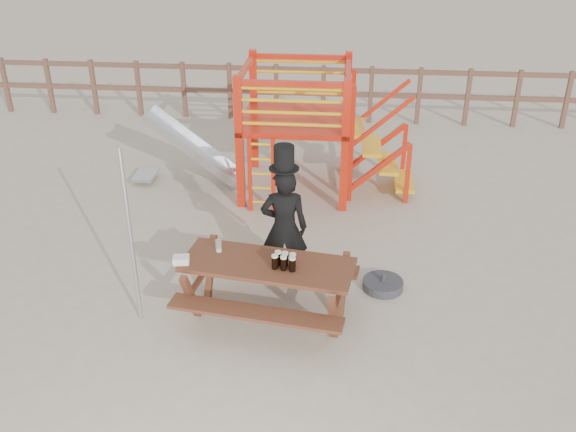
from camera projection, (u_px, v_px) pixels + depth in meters
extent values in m
plane|color=#BBA891|center=(255.00, 312.00, 7.69)|extent=(60.00, 60.00, 0.00)
cube|color=brown|center=(300.00, 69.00, 13.36)|extent=(15.00, 0.06, 0.10)
cube|color=brown|center=(300.00, 93.00, 13.59)|extent=(15.00, 0.06, 0.10)
cube|color=brown|center=(6.00, 85.00, 14.12)|extent=(0.09, 0.09, 1.20)
cube|color=brown|center=(50.00, 86.00, 14.04)|extent=(0.09, 0.09, 1.20)
cube|color=brown|center=(94.00, 87.00, 13.96)|extent=(0.09, 0.09, 1.20)
cube|color=brown|center=(139.00, 89.00, 13.88)|extent=(0.09, 0.09, 1.20)
cube|color=brown|center=(184.00, 90.00, 13.79)|extent=(0.09, 0.09, 1.20)
cube|color=brown|center=(230.00, 91.00, 13.71)|extent=(0.09, 0.09, 1.20)
cube|color=brown|center=(276.00, 92.00, 13.63)|extent=(0.09, 0.09, 1.20)
cube|color=brown|center=(323.00, 94.00, 13.55)|extent=(0.09, 0.09, 1.20)
cube|color=brown|center=(371.00, 95.00, 13.47)|extent=(0.09, 0.09, 1.20)
cube|color=brown|center=(419.00, 96.00, 13.38)|extent=(0.09, 0.09, 1.20)
cube|color=brown|center=(468.00, 97.00, 13.30)|extent=(0.09, 0.09, 1.20)
cube|color=brown|center=(517.00, 99.00, 13.22)|extent=(0.09, 0.09, 1.20)
cube|color=brown|center=(567.00, 100.00, 13.14)|extent=(0.09, 0.09, 1.20)
cube|color=red|center=(239.00, 144.00, 9.72)|extent=(0.12, 0.12, 2.10)
cube|color=red|center=(345.00, 147.00, 9.59)|extent=(0.12, 0.12, 2.10)
cube|color=red|center=(254.00, 110.00, 11.14)|extent=(0.12, 0.12, 2.10)
cube|color=red|center=(346.00, 113.00, 11.00)|extent=(0.12, 0.12, 2.10)
cube|color=red|center=(296.00, 119.00, 10.29)|extent=(1.72, 1.72, 0.08)
cube|color=red|center=(292.00, 84.00, 9.22)|extent=(1.60, 0.08, 0.08)
cube|color=red|center=(300.00, 57.00, 10.63)|extent=(1.60, 0.08, 0.08)
cube|color=red|center=(245.00, 68.00, 9.99)|extent=(0.08, 1.60, 0.08)
cube|color=red|center=(348.00, 70.00, 9.86)|extent=(0.08, 1.60, 0.08)
cylinder|color=yellow|center=(292.00, 125.00, 9.51)|extent=(1.50, 0.05, 0.05)
cylinder|color=yellow|center=(300.00, 93.00, 10.92)|extent=(1.50, 0.05, 0.05)
cylinder|color=yellow|center=(292.00, 113.00, 9.42)|extent=(1.50, 0.05, 0.05)
cylinder|color=yellow|center=(300.00, 83.00, 10.83)|extent=(1.50, 0.05, 0.05)
cylinder|color=yellow|center=(292.00, 101.00, 9.34)|extent=(1.50, 0.05, 0.05)
cylinder|color=yellow|center=(300.00, 72.00, 10.75)|extent=(1.50, 0.05, 0.05)
cylinder|color=yellow|center=(292.00, 89.00, 9.26)|extent=(1.50, 0.05, 0.05)
cylinder|color=yellow|center=(300.00, 62.00, 10.67)|extent=(1.50, 0.05, 0.05)
cube|color=red|center=(250.00, 175.00, 9.79)|extent=(0.06, 0.06, 1.20)
cube|color=red|center=(273.00, 176.00, 9.76)|extent=(0.06, 0.06, 1.20)
cylinder|color=yellow|center=(262.00, 202.00, 9.98)|extent=(0.36, 0.04, 0.04)
cylinder|color=yellow|center=(262.00, 188.00, 9.87)|extent=(0.36, 0.04, 0.04)
cylinder|color=yellow|center=(262.00, 174.00, 9.76)|extent=(0.36, 0.04, 0.04)
cylinder|color=yellow|center=(261.00, 159.00, 9.65)|extent=(0.36, 0.04, 0.04)
cylinder|color=yellow|center=(261.00, 144.00, 9.54)|extent=(0.36, 0.04, 0.04)
cube|color=yellow|center=(355.00, 128.00, 10.27)|extent=(0.30, 0.90, 0.06)
cube|color=yellow|center=(372.00, 146.00, 10.39)|extent=(0.30, 0.90, 0.06)
cube|color=yellow|center=(388.00, 163.00, 10.50)|extent=(0.30, 0.90, 0.06)
cube|color=yellow|center=(403.00, 181.00, 10.62)|extent=(0.30, 0.90, 0.06)
cube|color=red|center=(379.00, 167.00, 10.07)|extent=(0.95, 0.08, 0.86)
cube|color=red|center=(377.00, 146.00, 10.86)|extent=(0.95, 0.08, 0.86)
cube|color=silver|center=(195.00, 149.00, 10.70)|extent=(1.53, 0.55, 1.21)
cube|color=silver|center=(191.00, 152.00, 10.45)|extent=(1.58, 0.04, 1.28)
cube|color=silver|center=(198.00, 141.00, 10.92)|extent=(1.58, 0.04, 1.28)
cube|color=silver|center=(145.00, 175.00, 11.02)|extent=(0.35, 0.55, 0.05)
cube|color=brown|center=(268.00, 265.00, 7.26)|extent=(2.03, 1.02, 0.05)
cube|color=brown|center=(255.00, 313.00, 6.93)|extent=(1.96, 0.56, 0.04)
cube|color=brown|center=(280.00, 262.00, 7.85)|extent=(1.96, 0.56, 0.04)
cube|color=brown|center=(201.00, 283.00, 7.61)|extent=(0.25, 1.16, 0.70)
cube|color=brown|center=(338.00, 302.00, 7.26)|extent=(0.25, 1.16, 0.70)
imported|color=black|center=(284.00, 228.00, 7.88)|extent=(0.61, 0.42, 1.59)
cube|color=#0D953C|center=(284.00, 210.00, 7.90)|extent=(0.06, 0.02, 0.37)
cylinder|color=black|center=(284.00, 168.00, 7.51)|extent=(0.36, 0.36, 0.01)
cylinder|color=black|center=(284.00, 157.00, 7.44)|extent=(0.24, 0.24, 0.28)
cube|color=white|center=(284.00, 145.00, 7.50)|extent=(0.13, 0.01, 0.03)
cylinder|color=#B2B2B7|center=(131.00, 239.00, 7.07)|extent=(0.05, 0.05, 2.16)
cylinder|color=#343438|center=(383.00, 285.00, 8.10)|extent=(0.51, 0.51, 0.12)
cylinder|color=#343438|center=(383.00, 277.00, 8.05)|extent=(0.06, 0.06, 0.10)
cube|color=white|center=(181.00, 260.00, 7.23)|extent=(0.20, 0.17, 0.08)
cylinder|color=black|center=(275.00, 263.00, 7.11)|extent=(0.07, 0.07, 0.15)
cylinder|color=beige|center=(275.00, 256.00, 7.07)|extent=(0.08, 0.08, 0.02)
cylinder|color=black|center=(284.00, 264.00, 7.09)|extent=(0.07, 0.07, 0.15)
cylinder|color=beige|center=(284.00, 257.00, 7.05)|extent=(0.08, 0.08, 0.02)
cylinder|color=black|center=(292.00, 265.00, 7.07)|extent=(0.07, 0.07, 0.15)
cylinder|color=beige|center=(292.00, 258.00, 7.03)|extent=(0.08, 0.08, 0.02)
cylinder|color=black|center=(278.00, 259.00, 7.18)|extent=(0.07, 0.07, 0.15)
cylinder|color=beige|center=(278.00, 252.00, 7.14)|extent=(0.08, 0.08, 0.02)
cylinder|color=black|center=(285.00, 260.00, 7.16)|extent=(0.07, 0.07, 0.15)
cylinder|color=beige|center=(285.00, 253.00, 7.12)|extent=(0.08, 0.08, 0.02)
cylinder|color=black|center=(293.00, 261.00, 7.14)|extent=(0.07, 0.07, 0.15)
cylinder|color=beige|center=(293.00, 255.00, 7.10)|extent=(0.08, 0.08, 0.02)
cylinder|color=silver|center=(219.00, 246.00, 7.44)|extent=(0.07, 0.07, 0.15)
cylinder|color=beige|center=(219.00, 250.00, 7.47)|extent=(0.07, 0.07, 0.02)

